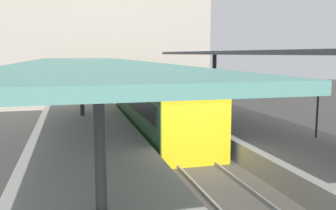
{
  "coord_description": "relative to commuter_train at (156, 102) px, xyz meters",
  "views": [
    {
      "loc": [
        -4.32,
        -12.32,
        4.3
      ],
      "look_at": [
        0.29,
        5.07,
        1.77
      ],
      "focal_mm": 39.09,
      "sensor_mm": 36.0,
      "label": 1
    }
  ],
  "objects": [
    {
      "name": "platform_left",
      "position": [
        -3.8,
        -6.55,
        -1.23
      ],
      "size": [
        4.4,
        28.0,
        1.0
      ],
      "primitive_type": "cube",
      "color": "gray",
      "rests_on": "ground_plane"
    },
    {
      "name": "commuter_train",
      "position": [
        0.0,
        0.0,
        0.0
      ],
      "size": [
        2.78,
        13.35,
        3.1
      ],
      "color": "#2D5633",
      "rests_on": "track_ballast"
    },
    {
      "name": "canopy_left",
      "position": [
        -3.8,
        -5.15,
        2.18
      ],
      "size": [
        4.18,
        21.0,
        3.02
      ],
      "color": "#333335",
      "rests_on": "platform_left"
    },
    {
      "name": "track_ballast",
      "position": [
        0.0,
        -6.55,
        -1.63
      ],
      "size": [
        3.2,
        28.0,
        0.2
      ],
      "primitive_type": "cube",
      "color": "#4C4742",
      "rests_on": "ground_plane"
    },
    {
      "name": "platform_right",
      "position": [
        3.8,
        -6.55,
        -1.23
      ],
      "size": [
        4.4,
        28.0,
        1.0
      ],
      "primitive_type": "cube",
      "color": "gray",
      "rests_on": "ground_plane"
    },
    {
      "name": "ground_plane",
      "position": [
        0.0,
        -6.55,
        -1.73
      ],
      "size": [
        80.0,
        80.0,
        0.0
      ],
      "primitive_type": "plane",
      "color": "#383835"
    },
    {
      "name": "canopy_right",
      "position": [
        3.8,
        -5.15,
        2.57
      ],
      "size": [
        4.18,
        21.0,
        3.42
      ],
      "color": "#333335",
      "rests_on": "platform_right"
    },
    {
      "name": "station_building_backdrop",
      "position": [
        -1.84,
        13.45,
        3.77
      ],
      "size": [
        18.0,
        6.0,
        11.0
      ],
      "primitive_type": "cube",
      "color": "#A89E8E",
      "rests_on": "ground_plane"
    },
    {
      "name": "rail_far_side",
      "position": [
        0.72,
        -6.55,
        -1.46
      ],
      "size": [
        0.08,
        28.0,
        0.14
      ],
      "primitive_type": "cube",
      "color": "slate",
      "rests_on": "track_ballast"
    },
    {
      "name": "rail_near_side",
      "position": [
        -0.72,
        -6.55,
        -1.46
      ],
      "size": [
        0.08,
        28.0,
        0.14
      ],
      "primitive_type": "cube",
      "color": "slate",
      "rests_on": "track_ballast"
    },
    {
      "name": "platform_sign",
      "position": [
        4.98,
        -6.68,
        0.9
      ],
      "size": [
        0.9,
        0.08,
        2.21
      ],
      "color": "#262628",
      "rests_on": "platform_right"
    }
  ]
}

